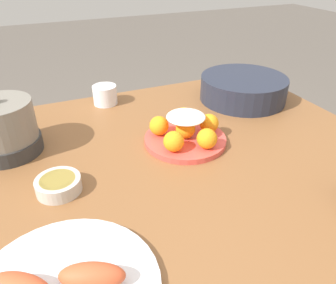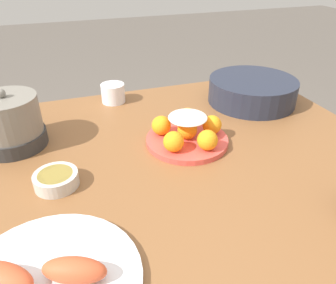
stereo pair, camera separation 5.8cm
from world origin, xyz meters
name	(u,v)px [view 2 (the right image)]	position (x,y,z in m)	size (l,w,h in m)	color
dining_table	(148,192)	(0.00, 0.00, 0.64)	(1.38, 1.05, 0.72)	brown
cake_plate	(188,133)	(0.15, 0.08, 0.75)	(0.24, 0.24, 0.09)	#E04C42
serving_bowl	(252,90)	(0.48, 0.28, 0.77)	(0.31, 0.31, 0.09)	#232838
sauce_bowl	(56,179)	(-0.22, 0.00, 0.74)	(0.10, 0.10, 0.03)	beige
seafood_platter	(46,281)	(-0.25, -0.28, 0.73)	(0.32, 0.32, 0.06)	silver
cup_far	(113,93)	(0.00, 0.44, 0.75)	(0.08, 0.08, 0.07)	white
warming_pot	(9,123)	(-0.33, 0.23, 0.79)	(0.18, 0.18, 0.17)	#2D2D2D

